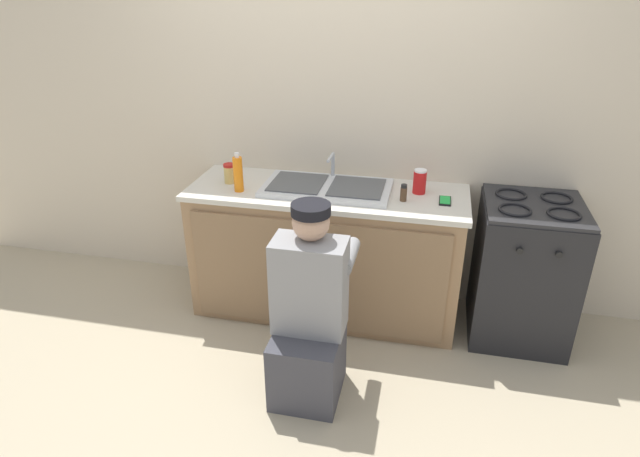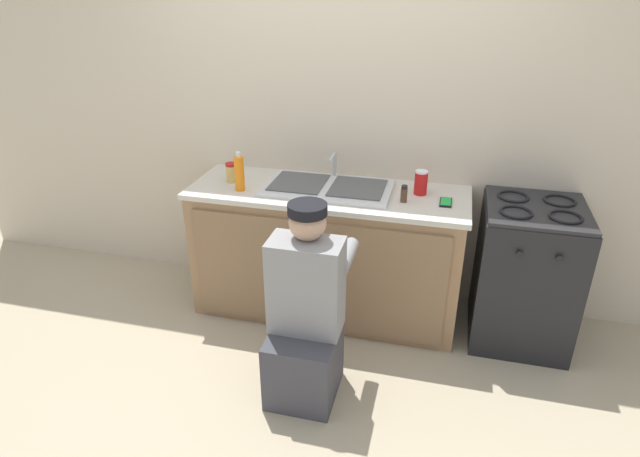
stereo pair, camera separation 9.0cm
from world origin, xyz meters
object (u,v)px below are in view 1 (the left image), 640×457
(stove_range, at_px, (524,270))
(soap_bottle_orange, at_px, (238,174))
(condiment_jar, at_px, (229,173))
(cell_phone, at_px, (445,201))
(soda_cup_red, at_px, (420,182))
(spice_bottle_pepper, at_px, (404,193))
(plumber_person, at_px, (309,320))
(sink_double_basin, at_px, (327,187))

(stove_range, bearing_deg, soap_bottle_orange, -175.71)
(soap_bottle_orange, bearing_deg, stove_range, 4.29)
(condiment_jar, distance_m, cell_phone, 1.38)
(stove_range, relative_size, soda_cup_red, 6.00)
(soda_cup_red, xyz_separation_m, soap_bottle_orange, (-1.11, -0.21, 0.04))
(condiment_jar, xyz_separation_m, cell_phone, (1.38, -0.02, -0.06))
(soap_bottle_orange, bearing_deg, cell_phone, 4.74)
(condiment_jar, bearing_deg, spice_bottle_pepper, -3.14)
(condiment_jar, distance_m, spice_bottle_pepper, 1.13)
(cell_phone, bearing_deg, plumber_person, -130.10)
(sink_double_basin, distance_m, condiment_jar, 0.65)
(soap_bottle_orange, height_order, spice_bottle_pepper, soap_bottle_orange)
(plumber_person, bearing_deg, sink_double_basin, 95.31)
(soda_cup_red, relative_size, cell_phone, 1.09)
(stove_range, xyz_separation_m, soap_bottle_orange, (-1.79, -0.13, 0.54))
(plumber_person, distance_m, soda_cup_red, 1.13)
(sink_double_basin, bearing_deg, cell_phone, -2.46)
(condiment_jar, bearing_deg, soda_cup_red, 4.14)
(plumber_person, relative_size, condiment_jar, 8.63)
(sink_double_basin, bearing_deg, soda_cup_red, 7.59)
(soap_bottle_orange, bearing_deg, sink_double_basin, 14.30)
(soda_cup_red, distance_m, soap_bottle_orange, 1.13)
(stove_range, height_order, spice_bottle_pepper, spice_bottle_pepper)
(plumber_person, height_order, spice_bottle_pepper, plumber_person)
(condiment_jar, xyz_separation_m, spice_bottle_pepper, (1.13, -0.06, -0.01))
(sink_double_basin, height_order, cell_phone, sink_double_basin)
(stove_range, xyz_separation_m, soda_cup_red, (-0.68, 0.08, 0.50))
(soda_cup_red, bearing_deg, condiment_jar, -175.86)
(sink_double_basin, distance_m, plumber_person, 0.92)
(sink_double_basin, bearing_deg, condiment_jar, -178.94)
(soda_cup_red, bearing_deg, soap_bottle_orange, -169.13)
(soda_cup_red, distance_m, cell_phone, 0.21)
(stove_range, xyz_separation_m, spice_bottle_pepper, (-0.77, -0.07, 0.48))
(stove_range, relative_size, spice_bottle_pepper, 8.68)
(cell_phone, distance_m, soap_bottle_orange, 1.28)
(sink_double_basin, xyz_separation_m, soda_cup_red, (0.57, 0.08, 0.06))
(cell_phone, height_order, soap_bottle_orange, soap_bottle_orange)
(sink_double_basin, height_order, plumber_person, plumber_person)
(stove_range, bearing_deg, condiment_jar, -179.70)
(plumber_person, distance_m, spice_bottle_pepper, 0.97)
(sink_double_basin, height_order, stove_range, sink_double_basin)
(cell_phone, bearing_deg, sink_double_basin, 177.54)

